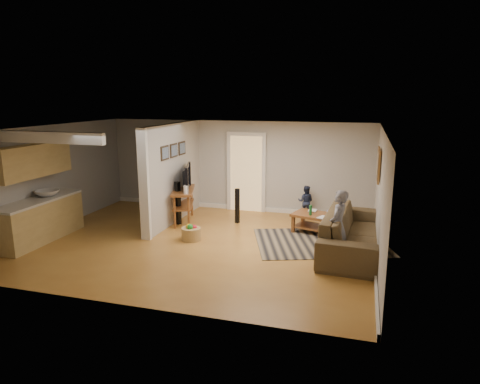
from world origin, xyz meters
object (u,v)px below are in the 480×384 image
object	(u,v)px
sofa	(353,251)
toy_basket	(191,233)
coffee_table	(319,219)
speaker_right	(237,206)
tv_console	(184,192)
child	(336,261)
speaker_left	(178,203)
toddler	(305,217)

from	to	relation	value
sofa	toy_basket	xyz separation A→B (m)	(-3.51, -0.28, 0.16)
sofa	coffee_table	size ratio (longest dim) A/B	2.18
sofa	speaker_right	distance (m)	3.20
tv_console	child	bearing A→B (deg)	-41.48
speaker_right	child	xyz separation A→B (m)	(2.60, -1.93, -0.45)
tv_console	speaker_right	size ratio (longest dim) A/B	1.62
toy_basket	speaker_left	bearing A→B (deg)	126.50
toddler	child	bearing A→B (deg)	111.75
toy_basket	child	world-z (taller)	child
speaker_right	toddler	world-z (taller)	speaker_right
coffee_table	toy_basket	bearing A→B (deg)	-154.91
tv_console	toy_basket	size ratio (longest dim) A/B	3.33
speaker_left	speaker_right	xyz separation A→B (m)	(1.40, 0.51, -0.10)
speaker_left	speaker_right	world-z (taller)	speaker_left
sofa	child	distance (m)	0.71
toy_basket	child	distance (m)	3.24
child	toddler	world-z (taller)	child
coffee_table	child	bearing A→B (deg)	-72.80
sofa	tv_console	bearing A→B (deg)	80.47
tv_console	sofa	bearing A→B (deg)	-32.04
coffee_table	speaker_left	xyz separation A→B (m)	(-3.49, -0.21, 0.19)
speaker_left	sofa	bearing A→B (deg)	13.80
coffee_table	speaker_left	bearing A→B (deg)	-176.61
child	toddler	distance (m)	3.09
speaker_right	child	distance (m)	3.27
sofa	child	xyz separation A→B (m)	(-0.30, -0.65, 0.00)
toy_basket	toddler	bearing A→B (deg)	49.16
coffee_table	toddler	xyz separation A→B (m)	(-0.49, 1.29, -0.36)
speaker_left	speaker_right	size ratio (longest dim) A/B	1.22
coffee_table	toy_basket	distance (m)	3.00
toddler	speaker_left	bearing A→B (deg)	29.46
coffee_table	speaker_right	bearing A→B (deg)	171.84
coffee_table	tv_console	distance (m)	3.45
tv_console	child	xyz separation A→B (m)	(3.93, -1.66, -0.77)
child	toy_basket	bearing A→B (deg)	-83.36
coffee_table	speaker_right	size ratio (longest dim) A/B	1.49
coffee_table	child	xyz separation A→B (m)	(0.51, -1.63, -0.36)
speaker_left	toddler	size ratio (longest dim) A/B	1.27
child	speaker_right	bearing A→B (deg)	-113.52
toddler	sofa	bearing A→B (deg)	122.60
toy_basket	speaker_right	bearing A→B (deg)	68.61
coffee_table	speaker_left	distance (m)	3.51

